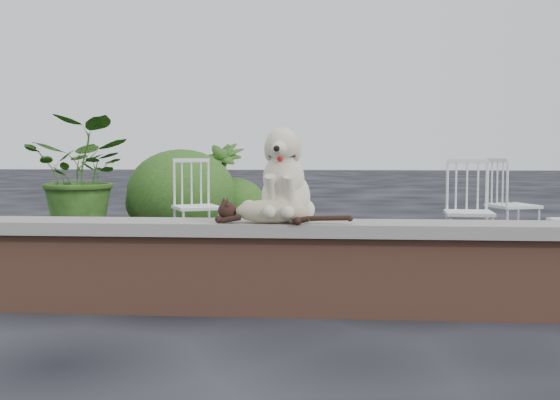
# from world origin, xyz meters

# --- Properties ---
(ground) EXTENTS (60.00, 60.00, 0.00)m
(ground) POSITION_xyz_m (0.00, 0.00, 0.00)
(ground) COLOR black
(ground) RESTS_ON ground
(brick_wall) EXTENTS (6.00, 0.30, 0.50)m
(brick_wall) POSITION_xyz_m (0.00, 0.00, 0.25)
(brick_wall) COLOR brown
(brick_wall) RESTS_ON ground
(capstone) EXTENTS (6.20, 0.40, 0.08)m
(capstone) POSITION_xyz_m (0.00, 0.00, 0.54)
(capstone) COLOR slate
(capstone) RESTS_ON brick_wall
(dog) EXTENTS (0.45, 0.56, 0.59)m
(dog) POSITION_xyz_m (-0.97, 0.04, 0.88)
(dog) COLOR beige
(dog) RESTS_ON capstone
(cat) EXTENTS (1.00, 0.35, 0.17)m
(cat) POSITION_xyz_m (-1.05, -0.11, 0.66)
(cat) COLOR tan
(cat) RESTS_ON capstone
(chair_a) EXTENTS (0.75, 0.75, 0.94)m
(chair_a) POSITION_xyz_m (-2.04, 2.46, 0.47)
(chair_a) COLOR white
(chair_a) RESTS_ON ground
(chair_e) EXTENTS (0.71, 0.71, 0.94)m
(chair_e) POSITION_xyz_m (1.17, 2.90, 0.47)
(chair_e) COLOR white
(chair_e) RESTS_ON ground
(chair_b) EXTENTS (0.60, 0.60, 0.94)m
(chair_b) POSITION_xyz_m (0.56, 2.06, 0.47)
(chair_b) COLOR white
(chair_b) RESTS_ON ground
(potted_plant_a) EXTENTS (1.37, 1.20, 1.44)m
(potted_plant_a) POSITION_xyz_m (-3.79, 4.02, 0.72)
(potted_plant_a) COLOR #234915
(potted_plant_a) RESTS_ON ground
(potted_plant_b) EXTENTS (0.80, 0.80, 1.11)m
(potted_plant_b) POSITION_xyz_m (-2.17, 4.70, 0.56)
(potted_plant_b) COLOR #234915
(potted_plant_b) RESTS_ON ground
(shrubbery) EXTENTS (1.82, 1.58, 1.09)m
(shrubbery) POSITION_xyz_m (-2.58, 4.42, 0.43)
(shrubbery) COLOR #234915
(shrubbery) RESTS_ON ground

